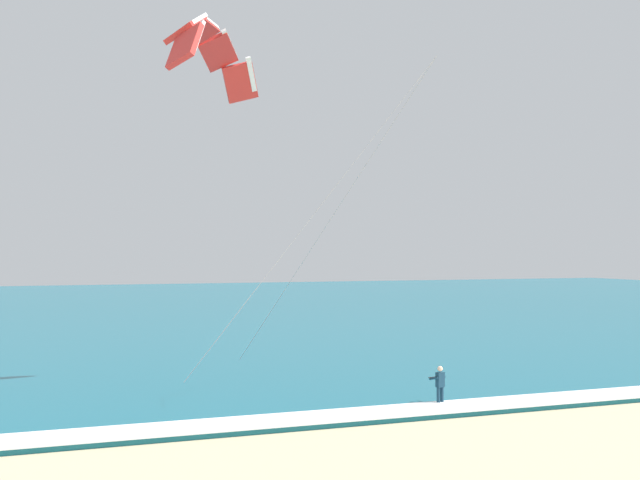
{
  "coord_description": "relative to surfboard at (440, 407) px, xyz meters",
  "views": [
    {
      "loc": [
        -20.07,
        -11.77,
        6.31
      ],
      "look_at": [
        -9.36,
        17.73,
        6.78
      ],
      "focal_mm": 42.91,
      "sensor_mm": 36.0,
      "label": 1
    }
  ],
  "objects": [
    {
      "name": "surfboard",
      "position": [
        0.0,
        0.0,
        0.0
      ],
      "size": [
        0.79,
        1.47,
        0.09
      ],
      "color": "white",
      "rests_on": "ground"
    },
    {
      "name": "kitesurfer",
      "position": [
        -0.0,
        0.02,
        0.91
      ],
      "size": [
        0.61,
        0.61,
        1.69
      ],
      "color": "#143347",
      "rests_on": "ground"
    },
    {
      "name": "kite_primary",
      "position": [
        -8.35,
        5.46,
        15.11
      ],
      "size": [
        10.76,
        8.34,
        15.2
      ],
      "color": "red"
    },
    {
      "name": "surf_foam",
      "position": [
        4.99,
        -0.85,
        0.19
      ],
      "size": [
        200.0,
        2.18,
        0.04
      ],
      "primitive_type": "cube",
      "color": "white",
      "rests_on": "sea"
    },
    {
      "name": "sea",
      "position": [
        4.99,
        58.15,
        0.07
      ],
      "size": [
        200.0,
        120.0,
        0.2
      ],
      "primitive_type": "cube",
      "color": "#146075",
      "rests_on": "ground"
    }
  ]
}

